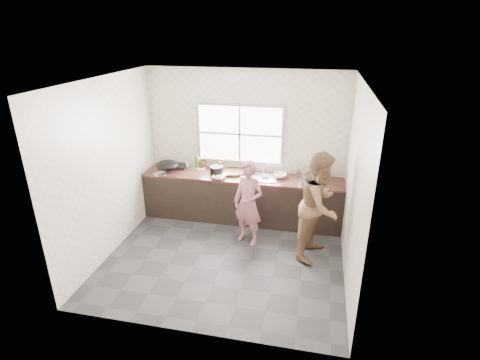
% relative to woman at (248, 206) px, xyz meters
% --- Properties ---
extents(floor, '(3.60, 3.20, 0.01)m').
position_rel_woman_xyz_m(floor, '(-0.26, -0.52, -0.67)').
color(floor, '#2B2B2D').
rests_on(floor, ground).
extents(ceiling, '(3.60, 3.20, 0.01)m').
position_rel_woman_xyz_m(ceiling, '(-0.26, -0.52, 2.04)').
color(ceiling, silver).
rests_on(ceiling, wall_back).
extents(wall_back, '(3.60, 0.01, 2.70)m').
position_rel_woman_xyz_m(wall_back, '(-0.26, 1.08, 0.68)').
color(wall_back, beige).
rests_on(wall_back, ground).
extents(wall_left, '(0.01, 3.20, 2.70)m').
position_rel_woman_xyz_m(wall_left, '(-2.07, -0.52, 0.68)').
color(wall_left, beige).
rests_on(wall_left, ground).
extents(wall_right, '(0.01, 3.20, 2.70)m').
position_rel_woman_xyz_m(wall_right, '(1.54, -0.52, 0.68)').
color(wall_right, silver).
rests_on(wall_right, ground).
extents(wall_front, '(3.60, 0.01, 2.70)m').
position_rel_woman_xyz_m(wall_front, '(-0.26, -2.13, 0.68)').
color(wall_front, beige).
rests_on(wall_front, ground).
extents(cabinet, '(3.60, 0.62, 0.82)m').
position_rel_woman_xyz_m(cabinet, '(-0.26, 0.77, -0.26)').
color(cabinet, black).
rests_on(cabinet, floor).
extents(countertop, '(3.60, 0.64, 0.04)m').
position_rel_woman_xyz_m(countertop, '(-0.26, 0.77, 0.17)').
color(countertop, '#3A1D17').
rests_on(countertop, cabinet).
extents(sink, '(0.55, 0.45, 0.02)m').
position_rel_woman_xyz_m(sink, '(0.09, 0.77, 0.20)').
color(sink, silver).
rests_on(sink, countertop).
extents(faucet, '(0.02, 0.02, 0.30)m').
position_rel_woman_xyz_m(faucet, '(0.09, 0.97, 0.34)').
color(faucet, silver).
rests_on(faucet, countertop).
extents(window_frame, '(1.60, 0.05, 1.10)m').
position_rel_woman_xyz_m(window_frame, '(-0.36, 1.07, 0.88)').
color(window_frame, '#9EA0A5').
rests_on(window_frame, wall_back).
extents(window_glazing, '(1.50, 0.01, 1.00)m').
position_rel_woman_xyz_m(window_glazing, '(-0.36, 1.04, 0.88)').
color(window_glazing, white).
rests_on(window_glazing, window_frame).
extents(woman, '(0.57, 0.49, 1.33)m').
position_rel_woman_xyz_m(woman, '(0.00, 0.00, 0.00)').
color(woman, '#A6636B').
rests_on(woman, floor).
extents(person_side, '(0.88, 0.99, 1.69)m').
position_rel_woman_xyz_m(person_side, '(1.12, -0.13, 0.18)').
color(person_side, brown).
rests_on(person_side, floor).
extents(cutting_board, '(0.49, 0.49, 0.04)m').
position_rel_woman_xyz_m(cutting_board, '(-0.44, 0.88, 0.22)').
color(cutting_board, '#312013').
rests_on(cutting_board, countertop).
extents(cleaver, '(0.24, 0.22, 0.01)m').
position_rel_woman_xyz_m(cleaver, '(-0.57, 0.68, 0.24)').
color(cleaver, '#B9BAC0').
rests_on(cleaver, cutting_board).
extents(bowl_mince, '(0.23, 0.23, 0.06)m').
position_rel_woman_xyz_m(bowl_mince, '(-0.64, 0.56, 0.22)').
color(bowl_mince, white).
rests_on(bowl_mince, countertop).
extents(bowl_crabs, '(0.20, 0.20, 0.06)m').
position_rel_woman_xyz_m(bowl_crabs, '(0.41, 0.83, 0.22)').
color(bowl_crabs, silver).
rests_on(bowl_crabs, countertop).
extents(bowl_held, '(0.22, 0.22, 0.06)m').
position_rel_woman_xyz_m(bowl_held, '(0.15, 0.76, 0.22)').
color(bowl_held, silver).
rests_on(bowl_held, countertop).
extents(black_pot, '(0.27, 0.27, 0.17)m').
position_rel_woman_xyz_m(black_pot, '(-0.72, 0.71, 0.28)').
color(black_pot, black).
rests_on(black_pot, countertop).
extents(plate_food, '(0.23, 0.23, 0.02)m').
position_rel_woman_xyz_m(plate_food, '(-1.11, 0.99, 0.20)').
color(plate_food, white).
rests_on(plate_food, countertop).
extents(bottle_green, '(0.14, 0.14, 0.30)m').
position_rel_woman_xyz_m(bottle_green, '(-1.17, 1.00, 0.34)').
color(bottle_green, '#3E7927').
rests_on(bottle_green, countertop).
extents(bottle_brown_tall, '(0.10, 0.10, 0.19)m').
position_rel_woman_xyz_m(bottle_brown_tall, '(-1.08, 1.00, 0.29)').
color(bottle_brown_tall, '#472711').
rests_on(bottle_brown_tall, countertop).
extents(bottle_brown_short, '(0.14, 0.14, 0.18)m').
position_rel_woman_xyz_m(bottle_brown_short, '(-0.70, 0.90, 0.28)').
color(bottle_brown_short, '#3E2A0F').
rests_on(bottle_brown_short, countertop).
extents(glass_jar, '(0.07, 0.07, 0.09)m').
position_rel_woman_xyz_m(glass_jar, '(-1.38, 0.99, 0.24)').
color(glass_jar, silver).
rests_on(glass_jar, countertop).
extents(burner, '(0.43, 0.43, 0.06)m').
position_rel_woman_xyz_m(burner, '(-1.59, 0.97, 0.22)').
color(burner, black).
rests_on(burner, countertop).
extents(wok, '(0.50, 0.50, 0.16)m').
position_rel_woman_xyz_m(wok, '(-1.64, 0.67, 0.33)').
color(wok, black).
rests_on(wok, burner).
extents(dish_rack, '(0.53, 0.45, 0.34)m').
position_rel_woman_xyz_m(dish_rack, '(0.95, 0.77, 0.36)').
color(dish_rack, silver).
rests_on(dish_rack, countertop).
extents(pot_lid_left, '(0.28, 0.28, 0.01)m').
position_rel_woman_xyz_m(pot_lid_left, '(-1.75, 0.56, 0.20)').
color(pot_lid_left, silver).
rests_on(pot_lid_left, countertop).
extents(pot_lid_right, '(0.25, 0.25, 0.01)m').
position_rel_woman_xyz_m(pot_lid_right, '(-1.22, 0.97, 0.20)').
color(pot_lid_right, '#B4B7BC').
rests_on(pot_lid_right, countertop).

